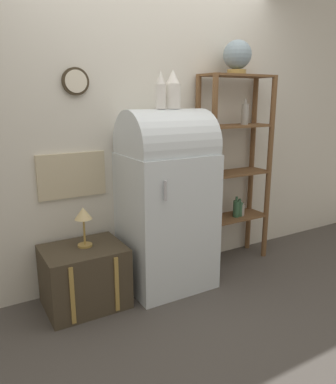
{
  "coord_description": "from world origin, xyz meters",
  "views": [
    {
      "loc": [
        -1.49,
        -2.31,
        1.56
      ],
      "look_at": [
        0.01,
        0.26,
        0.81
      ],
      "focal_mm": 35.0,
      "sensor_mm": 36.0,
      "label": 1
    }
  ],
  "objects": [
    {
      "name": "ground_plane",
      "position": [
        0.0,
        0.0,
        0.0
      ],
      "size": [
        12.0,
        12.0,
        0.0
      ],
      "primitive_type": "plane",
      "color": "#4C4742"
    },
    {
      "name": "wall_back",
      "position": [
        -0.0,
        0.57,
        1.35
      ],
      "size": [
        7.0,
        0.09,
        2.7
      ],
      "color": "silver",
      "rests_on": "ground_plane"
    },
    {
      "name": "refrigerator",
      "position": [
        -0.0,
        0.26,
        0.77
      ],
      "size": [
        0.7,
        0.62,
        1.48
      ],
      "color": "silver",
      "rests_on": "ground_plane"
    },
    {
      "name": "suitcase_trunk",
      "position": [
        -0.72,
        0.27,
        0.24
      ],
      "size": [
        0.6,
        0.49,
        0.47
      ],
      "color": "#423828",
      "rests_on": "ground_plane"
    },
    {
      "name": "shelf_unit",
      "position": [
        0.81,
        0.38,
        0.96
      ],
      "size": [
        0.72,
        0.29,
        1.77
      ],
      "color": "brown",
      "rests_on": "ground_plane"
    },
    {
      "name": "globe",
      "position": [
        0.78,
        0.36,
        1.92
      ],
      "size": [
        0.25,
        0.25,
        0.29
      ],
      "color": "#AD8942",
      "rests_on": "shelf_unit"
    },
    {
      "name": "vase_left",
      "position": [
        -0.06,
        0.25,
        1.61
      ],
      "size": [
        0.08,
        0.08,
        0.29
      ],
      "color": "white",
      "rests_on": "refrigerator"
    },
    {
      "name": "vase_center",
      "position": [
        0.06,
        0.26,
        1.62
      ],
      "size": [
        0.12,
        0.12,
        0.29
      ],
      "color": "white",
      "rests_on": "refrigerator"
    },
    {
      "name": "desk_lamp",
      "position": [
        -0.69,
        0.29,
        0.7
      ],
      "size": [
        0.13,
        0.13,
        0.31
      ],
      "color": "#AD8942",
      "rests_on": "suitcase_trunk"
    }
  ]
}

